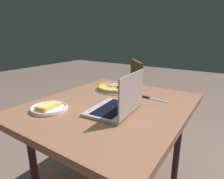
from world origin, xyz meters
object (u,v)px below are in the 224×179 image
at_px(pizza_tray, 115,88).
at_px(table_knife, 149,98).
at_px(dining_table, 110,114).
at_px(pizza_plate, 49,108).
at_px(laptop, 119,104).
at_px(chair_near, 126,96).

relative_size(pizza_tray, table_knife, 1.39).
xyz_separation_m(dining_table, pizza_tray, (0.30, 0.15, 0.09)).
bearing_deg(pizza_tray, pizza_plate, 171.08).
relative_size(laptop, table_knife, 1.45).
bearing_deg(dining_table, table_knife, -34.93).
height_order(laptop, table_knife, laptop).
distance_m(pizza_tray, table_knife, 0.33).
bearing_deg(table_knife, dining_table, 145.07).
distance_m(laptop, chair_near, 1.08).
distance_m(dining_table, laptop, 0.19).
relative_size(pizza_plate, chair_near, 0.24).
relative_size(table_knife, chair_near, 0.25).
distance_m(dining_table, table_knife, 0.30).
bearing_deg(laptop, chair_near, 26.95).
height_order(dining_table, chair_near, chair_near).
bearing_deg(chair_near, table_knife, -138.97).
xyz_separation_m(dining_table, pizza_plate, (-0.29, 0.25, 0.09)).
bearing_deg(pizza_tray, chair_near, 20.13).
relative_size(dining_table, pizza_plate, 4.98).
xyz_separation_m(table_knife, chair_near, (0.60, 0.52, -0.25)).
height_order(pizza_plate, chair_near, chair_near).
distance_m(pizza_plate, pizza_tray, 0.60).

